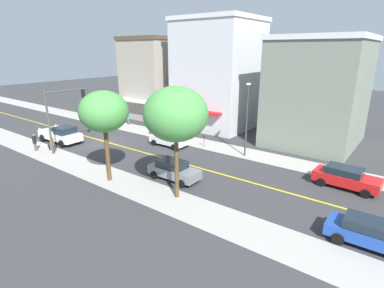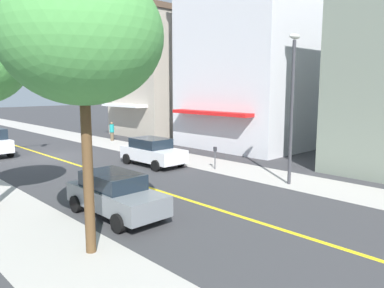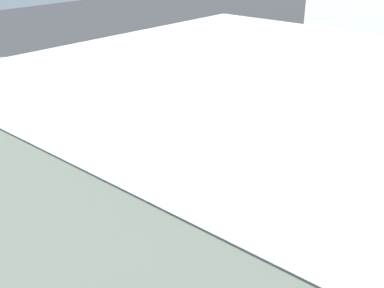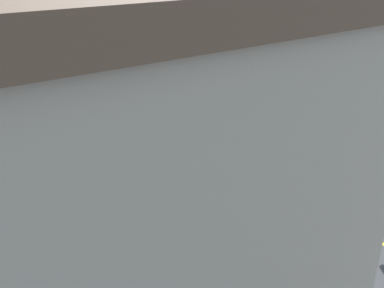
# 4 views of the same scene
# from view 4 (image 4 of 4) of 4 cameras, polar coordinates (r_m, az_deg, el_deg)

# --- Properties ---
(ground_plane) EXTENTS (140.00, 140.00, 0.00)m
(ground_plane) POSITION_cam_4_polar(r_m,az_deg,el_deg) (23.86, 15.10, -7.64)
(ground_plane) COLOR #38383A
(sidewalk_left) EXTENTS (3.14, 126.00, 0.01)m
(sidewalk_left) POSITION_cam_4_polar(r_m,az_deg,el_deg) (20.09, 3.78, -13.36)
(sidewalk_left) COLOR #ADA8A0
(sidewalk_left) RESTS_ON ground
(sidewalk_right) EXTENTS (3.14, 126.00, 0.01)m
(sidewalk_right) POSITION_cam_4_polar(r_m,az_deg,el_deg) (28.44, 22.86, -3.42)
(sidewalk_right) COLOR #ADA8A0
(sidewalk_right) RESTS_ON ground
(road_centerline_stripe) EXTENTS (0.20, 126.00, 0.00)m
(road_centerline_stripe) POSITION_cam_4_polar(r_m,az_deg,el_deg) (23.86, 15.10, -7.64)
(road_centerline_stripe) COLOR yellow
(road_centerline_stripe) RESTS_ON ground
(brick_apartment_block) EXTENTS (10.28, 7.83, 11.76)m
(brick_apartment_block) POSITION_cam_4_polar(r_m,az_deg,el_deg) (9.80, -13.32, -16.55)
(brick_apartment_block) COLOR #A39989
(brick_apartment_block) RESTS_ON ground
(street_tree_left_near) EXTENTS (3.68, 3.68, 7.11)m
(street_tree_left_near) POSITION_cam_4_polar(r_m,az_deg,el_deg) (31.90, 10.88, 11.46)
(street_tree_left_near) COLOR brown
(street_tree_left_near) RESTS_ON ground
(street_tree_right_corner) EXTENTS (4.27, 4.27, 7.77)m
(street_tree_right_corner) POSITION_cam_4_polar(r_m,az_deg,el_deg) (35.55, 2.31, 13.80)
(street_tree_right_corner) COLOR brown
(street_tree_right_corner) RESTS_ON ground
(fire_hydrant) EXTENTS (0.44, 0.24, 0.83)m
(fire_hydrant) POSITION_cam_4_polar(r_m,az_deg,el_deg) (21.48, 1.89, -9.26)
(fire_hydrant) COLOR red
(fire_hydrant) RESTS_ON ground
(parking_meter) EXTENTS (0.12, 0.18, 1.28)m
(parking_meter) POSITION_cam_4_polar(r_m,az_deg,el_deg) (27.34, -8.54, -0.80)
(parking_meter) COLOR #4C4C51
(parking_meter) RESTS_ON ground
(traffic_light_mast) EXTENTS (4.59, 0.32, 6.49)m
(traffic_light_mast) POSITION_cam_4_polar(r_m,az_deg,el_deg) (25.22, 23.64, 3.71)
(traffic_light_mast) COLOR #474C47
(traffic_light_mast) RESTS_ON ground
(street_lamp) EXTENTS (0.70, 0.36, 7.05)m
(street_lamp) POSITION_cam_4_polar(r_m,az_deg,el_deg) (30.21, -13.57, 8.17)
(street_lamp) COLOR #38383D
(street_lamp) RESTS_ON ground
(red_sedan_left_curb) EXTENTS (2.20, 4.66, 1.59)m
(red_sedan_left_curb) POSITION_cam_4_polar(r_m,az_deg,el_deg) (40.25, -16.17, 6.60)
(red_sedan_left_curb) COLOR red
(red_sedan_left_curb) RESTS_ON ground
(white_sedan_left_curb) EXTENTS (2.11, 4.26, 1.62)m
(white_sedan_left_curb) POSITION_cam_4_polar(r_m,az_deg,el_deg) (25.70, -1.18, -2.23)
(white_sedan_left_curb) COLOR silver
(white_sedan_left_curb) RESTS_ON ground
(grey_sedan_right_curb) EXTENTS (1.97, 4.30, 1.57)m
(grey_sedan_right_curb) POSITION_cam_4_polar(r_m,az_deg,el_deg) (33.92, 1.58, 4.35)
(grey_sedan_right_curb) COLOR slate
(grey_sedan_right_curb) RESTS_ON ground
(blue_sedan_right_curb) EXTENTS (2.01, 4.67, 1.47)m
(blue_sedan_right_curb) POSITION_cam_4_polar(r_m,az_deg,el_deg) (45.35, -9.22, 9.05)
(blue_sedan_right_curb) COLOR #1E429E
(blue_sedan_right_curb) RESTS_ON ground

